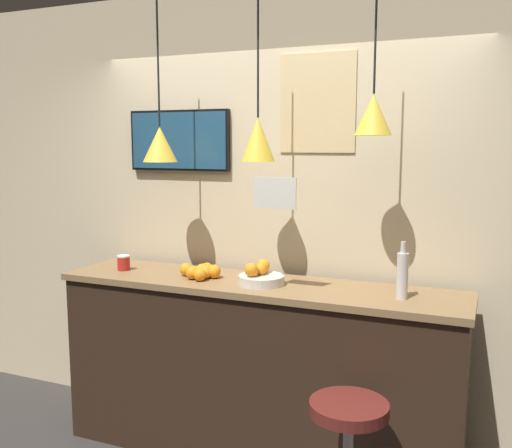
{
  "coord_description": "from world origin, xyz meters",
  "views": [
    {
      "loc": [
        1.29,
        -2.49,
        1.91
      ],
      "look_at": [
        0.0,
        0.56,
        1.45
      ],
      "focal_mm": 40.0,
      "sensor_mm": 36.0,
      "label": 1
    }
  ],
  "objects_px": {
    "fruit_bowl": "(261,277)",
    "mounted_tv": "(179,141)",
    "spread_jar": "(124,263)",
    "bar_stool": "(348,446)",
    "juice_bottle": "(402,275)"
  },
  "relations": [
    {
      "from": "bar_stool",
      "to": "juice_bottle",
      "type": "distance_m",
      "value": 0.91
    },
    {
      "from": "bar_stool",
      "to": "spread_jar",
      "type": "distance_m",
      "value": 1.82
    },
    {
      "from": "fruit_bowl",
      "to": "juice_bottle",
      "type": "relative_size",
      "value": 0.87
    },
    {
      "from": "bar_stool",
      "to": "fruit_bowl",
      "type": "relative_size",
      "value": 2.6
    },
    {
      "from": "bar_stool",
      "to": "fruit_bowl",
      "type": "height_order",
      "value": "fruit_bowl"
    },
    {
      "from": "fruit_bowl",
      "to": "mounted_tv",
      "type": "distance_m",
      "value": 1.15
    },
    {
      "from": "bar_stool",
      "to": "mounted_tv",
      "type": "relative_size",
      "value": 0.94
    },
    {
      "from": "fruit_bowl",
      "to": "spread_jar",
      "type": "relative_size",
      "value": 2.74
    },
    {
      "from": "spread_jar",
      "to": "mounted_tv",
      "type": "relative_size",
      "value": 0.13
    },
    {
      "from": "fruit_bowl",
      "to": "mounted_tv",
      "type": "height_order",
      "value": "mounted_tv"
    },
    {
      "from": "bar_stool",
      "to": "fruit_bowl",
      "type": "xyz_separation_m",
      "value": [
        -0.66,
        0.49,
        0.67
      ]
    },
    {
      "from": "fruit_bowl",
      "to": "mounted_tv",
      "type": "xyz_separation_m",
      "value": [
        -0.75,
        0.36,
        0.79
      ]
    },
    {
      "from": "juice_bottle",
      "to": "bar_stool",
      "type": "bearing_deg",
      "value": -107.76
    },
    {
      "from": "bar_stool",
      "to": "juice_bottle",
      "type": "relative_size",
      "value": 2.27
    },
    {
      "from": "bar_stool",
      "to": "juice_bottle",
      "type": "height_order",
      "value": "juice_bottle"
    }
  ]
}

